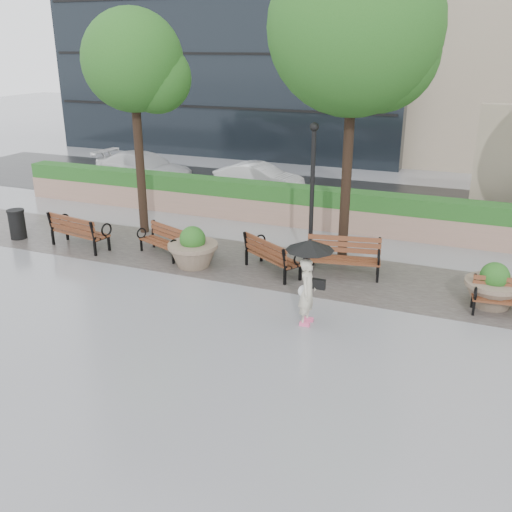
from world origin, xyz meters
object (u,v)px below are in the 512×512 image
at_px(planter_left, 193,251).
at_px(car_left, 145,168).
at_px(pedestrian, 309,274).
at_px(lamppost, 312,205).
at_px(bench_0, 80,238).
at_px(bench_4, 508,305).
at_px(car_right, 259,179).
at_px(bench_1, 163,247).
at_px(trash_bin, 17,225).
at_px(planter_right, 493,289).
at_px(bench_3, 343,265).
at_px(bench_2, 272,263).

relative_size(planter_left, car_left, 0.29).
bearing_deg(pedestrian, lamppost, 17.25).
xyz_separation_m(bench_0, bench_4, (12.02, -0.08, -0.06)).
relative_size(car_left, car_right, 1.26).
height_order(bench_0, car_left, car_left).
distance_m(planter_left, lamppost, 3.50).
distance_m(bench_0, bench_1, 2.71).
relative_size(lamppost, car_left, 0.84).
height_order(car_left, car_right, car_left).
distance_m(bench_1, bench_4, 9.35).
relative_size(planter_left, pedestrian, 0.72).
relative_size(bench_4, car_left, 0.34).
height_order(trash_bin, car_right, car_right).
distance_m(planter_right, pedestrian, 4.58).
bearing_deg(bench_1, bench_3, 26.45).
bearing_deg(bench_2, planter_left, 42.08).
bearing_deg(pedestrian, car_right, 28.10).
bearing_deg(bench_4, trash_bin, 172.81).
distance_m(bench_3, pedestrian, 3.10).
distance_m(bench_2, lamppost, 1.90).
bearing_deg(car_right, planter_right, -127.35).
relative_size(bench_2, trash_bin, 2.13).
bearing_deg(bench_0, bench_4, -170.02).
distance_m(trash_bin, pedestrian, 10.56).
bearing_deg(planter_left, car_left, 129.69).
distance_m(bench_3, car_right, 9.37).
bearing_deg(trash_bin, car_right, 59.86).
xyz_separation_m(bench_2, bench_4, (5.89, -0.40, -0.04)).
relative_size(bench_4, planter_left, 1.17).
xyz_separation_m(bench_3, trash_bin, (-10.36, -0.82, 0.14)).
bearing_deg(planter_right, trash_bin, -178.64).
height_order(bench_2, planter_right, planter_right).
bearing_deg(bench_2, bench_3, -132.77).
distance_m(bench_2, trash_bin, 8.55).
relative_size(bench_3, car_right, 0.55).
bearing_deg(bench_3, car_right, 114.98).
xyz_separation_m(bench_3, pedestrian, (-0.05, -2.98, 0.87)).
height_order(bench_1, planter_left, planter_left).
bearing_deg(bench_3, bench_2, -175.78).
relative_size(bench_1, car_right, 0.46).
bearing_deg(planter_left, pedestrian, -27.88).
bearing_deg(bench_2, car_right, -33.49).
distance_m(bench_3, car_left, 13.13).
height_order(bench_2, pedestrian, pedestrian).
bearing_deg(planter_left, car_right, 99.65).
bearing_deg(bench_0, bench_3, -163.84).
relative_size(planter_left, trash_bin, 1.54).
xyz_separation_m(planter_left, lamppost, (2.97, 1.34, 1.28)).
bearing_deg(car_left, pedestrian, -129.15).
bearing_deg(bench_1, bench_0, -150.17).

